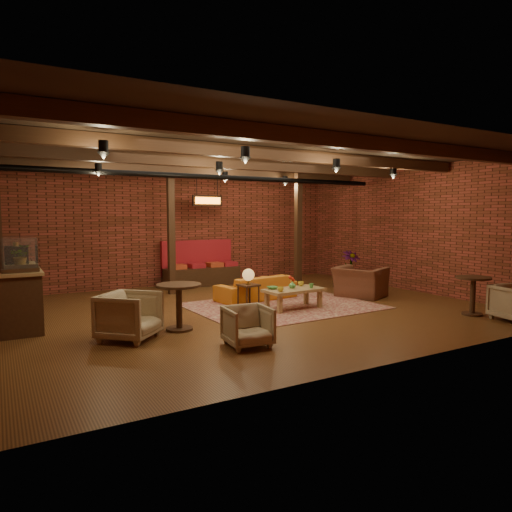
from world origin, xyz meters
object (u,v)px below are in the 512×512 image
sofa (256,288)px  side_table_lamp (248,278)px  round_table_left (179,299)px  armchair_b (248,324)px  armchair_a (129,314)px  side_table_book (342,272)px  armchair_right (360,277)px  round_table_right (473,289)px  coffee_table (293,291)px  plant_tall (351,234)px

sofa → side_table_lamp: (-0.55, -0.63, 0.35)m
round_table_left → armchair_b: 1.54m
armchair_a → side_table_book: (6.42, 2.47, -0.01)m
armchair_right → sofa: bearing=45.0°
round_table_left → armchair_a: armchair_a is taller
side_table_lamp → round_table_right: side_table_lamp is taller
round_table_right → coffee_table: bearing=141.1°
armchair_a → armchair_right: 5.87m
armchair_a → armchair_b: bearing=-86.5°
coffee_table → round_table_left: round_table_left is taller
side_table_lamp → round_table_left: side_table_lamp is taller
side_table_lamp → side_table_book: size_ratio=1.58×
armchair_a → round_table_right: bearing=-59.8°
armchair_right → round_table_right: bearing=168.8°
round_table_right → plant_tall: size_ratio=0.26×
side_table_lamp → armchair_right: (2.90, -0.31, -0.14)m
side_table_book → armchair_a: bearing=-159.0°
sofa → side_table_book: (2.98, 0.49, 0.13)m
armchair_a → round_table_right: size_ratio=1.10×
side_table_book → coffee_table: bearing=-147.6°
round_table_left → armchair_a: size_ratio=0.96×
sofa → round_table_right: round_table_right is taller
armchair_b → round_table_right: size_ratio=0.88×
armchair_b → armchair_right: size_ratio=0.60×
armchair_right → round_table_right: (0.55, -2.60, 0.02)m
armchair_a → armchair_right: bearing=-35.8°
armchair_a → round_table_right: 6.52m
coffee_table → armchair_a: armchair_a is taller
armchair_right → armchair_b: bearing=94.6°
side_table_lamp → plant_tall: 4.21m
round_table_right → round_table_left: bearing=162.2°
armchair_b → plant_tall: size_ratio=0.23×
sofa → side_table_book: size_ratio=3.68×
coffee_table → plant_tall: 3.93m
plant_tall → round_table_left: bearing=-158.0°
side_table_book → plant_tall: (0.41, 0.11, 1.04)m
coffee_table → side_table_book: (2.85, 1.81, 0.02)m
coffee_table → round_table_right: bearing=-38.9°
sofa → armchair_a: bearing=21.8°
side_table_lamp → round_table_left: bearing=-149.7°
coffee_table → armchair_right: bearing=9.6°
round_table_left → armchair_a: (-0.89, -0.18, -0.12)m
round_table_left → armchair_right: armchair_right is taller
side_table_lamp → round_table_left: 2.31m
sofa → side_table_lamp: size_ratio=2.33×
armchair_b → armchair_right: 4.89m
sofa → armchair_b: size_ratio=2.88×
side_table_lamp → round_table_right: size_ratio=1.08×
armchair_right → armchair_a: bearing=77.0°
side_table_lamp → armchair_a: 3.19m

